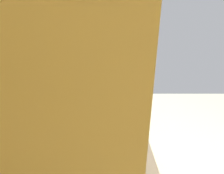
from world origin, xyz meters
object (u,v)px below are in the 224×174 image
microwave (111,103)px  bowl (120,160)px  oven_range (113,99)px  kettle (116,90)px

microwave → bowl: bearing=-175.0°
oven_range → kettle: (-0.78, -0.05, 0.52)m
oven_range → kettle: oven_range is taller
oven_range → bowl: oven_range is taller
oven_range → kettle: 0.94m
bowl → kettle: size_ratio=1.06×
oven_range → microwave: (-1.43, 0.02, 0.59)m
oven_range → bowl: 2.25m
oven_range → kettle: size_ratio=6.71×
microwave → bowl: size_ratio=2.53×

